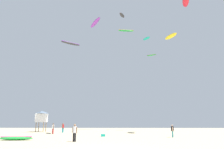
{
  "coord_description": "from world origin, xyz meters",
  "views": [
    {
      "loc": [
        0.76,
        -15.79,
        1.84
      ],
      "look_at": [
        0.0,
        16.21,
        9.03
      ],
      "focal_mm": 34.3,
      "sensor_mm": 36.0,
      "label": 1
    }
  ],
  "objects_px": {
    "person_right": "(63,127)",
    "kite_aloft_3": "(122,15)",
    "person_left": "(172,130)",
    "kite_grounded_near": "(16,138)",
    "kite_aloft_5": "(95,23)",
    "kite_aloft_1": "(126,31)",
    "person_midground": "(53,128)",
    "kite_aloft_8": "(71,43)",
    "kite_aloft_7": "(146,38)",
    "kite_aloft_4": "(171,36)",
    "person_foreground": "(75,131)",
    "cooler_box": "(103,135)",
    "kite_aloft_6": "(151,55)",
    "lifeguard_tower": "(42,116)",
    "kite_aloft_2": "(186,1)"
  },
  "relations": [
    {
      "from": "person_right",
      "to": "kite_aloft_3",
      "type": "height_order",
      "value": "kite_aloft_3"
    },
    {
      "from": "person_left",
      "to": "kite_grounded_near",
      "type": "distance_m",
      "value": 18.43
    },
    {
      "from": "kite_aloft_5",
      "to": "kite_aloft_3",
      "type": "bearing_deg",
      "value": 47.26
    },
    {
      "from": "kite_aloft_1",
      "to": "person_left",
      "type": "bearing_deg",
      "value": -79.92
    },
    {
      "from": "person_midground",
      "to": "kite_aloft_8",
      "type": "distance_m",
      "value": 16.76
    },
    {
      "from": "kite_aloft_3",
      "to": "kite_aloft_7",
      "type": "xyz_separation_m",
      "value": [
        6.54,
        11.43,
        -0.51
      ]
    },
    {
      "from": "person_left",
      "to": "kite_aloft_4",
      "type": "relative_size",
      "value": 0.48
    },
    {
      "from": "person_foreground",
      "to": "kite_aloft_3",
      "type": "height_order",
      "value": "kite_aloft_3"
    },
    {
      "from": "cooler_box",
      "to": "kite_aloft_5",
      "type": "height_order",
      "value": "kite_aloft_5"
    },
    {
      "from": "person_left",
      "to": "kite_aloft_6",
      "type": "bearing_deg",
      "value": 93.06
    },
    {
      "from": "person_right",
      "to": "kite_aloft_4",
      "type": "height_order",
      "value": "kite_aloft_4"
    },
    {
      "from": "person_foreground",
      "to": "cooler_box",
      "type": "bearing_deg",
      "value": -175.51
    },
    {
      "from": "kite_aloft_6",
      "to": "kite_aloft_1",
      "type": "bearing_deg",
      "value": 144.32
    },
    {
      "from": "cooler_box",
      "to": "person_left",
      "type": "bearing_deg",
      "value": -8.54
    },
    {
      "from": "lifeguard_tower",
      "to": "kite_aloft_5",
      "type": "bearing_deg",
      "value": -37.98
    },
    {
      "from": "kite_aloft_2",
      "to": "kite_aloft_8",
      "type": "xyz_separation_m",
      "value": [
        -22.71,
        2.09,
        -7.73
      ]
    },
    {
      "from": "person_right",
      "to": "lifeguard_tower",
      "type": "distance_m",
      "value": 6.75
    },
    {
      "from": "kite_grounded_near",
      "to": "lifeguard_tower",
      "type": "xyz_separation_m",
      "value": [
        -4.71,
        20.8,
        2.86
      ]
    },
    {
      "from": "kite_aloft_2",
      "to": "person_left",
      "type": "bearing_deg",
      "value": -123.85
    },
    {
      "from": "person_midground",
      "to": "kite_aloft_6",
      "type": "bearing_deg",
      "value": -2.1
    },
    {
      "from": "person_foreground",
      "to": "lifeguard_tower",
      "type": "bearing_deg",
      "value": -132.48
    },
    {
      "from": "person_right",
      "to": "kite_aloft_2",
      "type": "xyz_separation_m",
      "value": [
        23.57,
        -2.75,
        23.94
      ]
    },
    {
      "from": "lifeguard_tower",
      "to": "kite_aloft_5",
      "type": "xyz_separation_m",
      "value": [
        11.62,
        -9.08,
        16.18
      ]
    },
    {
      "from": "person_right",
      "to": "kite_aloft_7",
      "type": "xyz_separation_m",
      "value": [
        17.73,
        11.25,
        21.96
      ]
    },
    {
      "from": "person_left",
      "to": "kite_aloft_6",
      "type": "distance_m",
      "value": 27.05
    },
    {
      "from": "person_right",
      "to": "kite_grounded_near",
      "type": "bearing_deg",
      "value": 115.84
    },
    {
      "from": "person_right",
      "to": "kite_grounded_near",
      "type": "relative_size",
      "value": 0.49
    },
    {
      "from": "lifeguard_tower",
      "to": "kite_aloft_1",
      "type": "height_order",
      "value": "kite_aloft_1"
    },
    {
      "from": "person_left",
      "to": "lifeguard_tower",
      "type": "relative_size",
      "value": 0.38
    },
    {
      "from": "person_midground",
      "to": "person_left",
      "type": "height_order",
      "value": "person_midground"
    },
    {
      "from": "person_left",
      "to": "lifeguard_tower",
      "type": "distance_m",
      "value": 27.63
    },
    {
      "from": "kite_aloft_4",
      "to": "kite_aloft_5",
      "type": "relative_size",
      "value": 0.73
    },
    {
      "from": "person_right",
      "to": "kite_aloft_7",
      "type": "height_order",
      "value": "kite_aloft_7"
    },
    {
      "from": "person_midground",
      "to": "person_foreground",
      "type": "bearing_deg",
      "value": -103.5
    },
    {
      "from": "kite_aloft_1",
      "to": "kite_aloft_7",
      "type": "relative_size",
      "value": 1.64
    },
    {
      "from": "kite_aloft_2",
      "to": "kite_aloft_6",
      "type": "xyz_separation_m",
      "value": [
        -5.14,
        11.55,
        -7.26
      ]
    },
    {
      "from": "person_right",
      "to": "kite_aloft_5",
      "type": "relative_size",
      "value": 0.39
    },
    {
      "from": "person_right",
      "to": "kite_aloft_8",
      "type": "relative_size",
      "value": 0.44
    },
    {
      "from": "kite_aloft_4",
      "to": "kite_aloft_8",
      "type": "height_order",
      "value": "kite_aloft_8"
    },
    {
      "from": "person_foreground",
      "to": "kite_aloft_5",
      "type": "relative_size",
      "value": 0.38
    },
    {
      "from": "kite_aloft_2",
      "to": "kite_aloft_7",
      "type": "height_order",
      "value": "kite_aloft_2"
    },
    {
      "from": "kite_aloft_1",
      "to": "kite_aloft_4",
      "type": "xyz_separation_m",
      "value": [
        7.13,
        -17.67,
        -9.12
      ]
    },
    {
      "from": "kite_aloft_6",
      "to": "kite_aloft_7",
      "type": "bearing_deg",
      "value": 105.82
    },
    {
      "from": "lifeguard_tower",
      "to": "kite_aloft_8",
      "type": "distance_m",
      "value": 16.04
    },
    {
      "from": "person_foreground",
      "to": "kite_grounded_near",
      "type": "xyz_separation_m",
      "value": [
        -6.53,
        1.66,
        -0.79
      ]
    },
    {
      "from": "cooler_box",
      "to": "kite_aloft_5",
      "type": "bearing_deg",
      "value": 109.34
    },
    {
      "from": "person_midground",
      "to": "kite_aloft_1",
      "type": "relative_size",
      "value": 0.39
    },
    {
      "from": "person_midground",
      "to": "kite_aloft_1",
      "type": "height_order",
      "value": "kite_aloft_1"
    },
    {
      "from": "kite_aloft_7",
      "to": "lifeguard_tower",
      "type": "bearing_deg",
      "value": -161.57
    },
    {
      "from": "kite_grounded_near",
      "to": "kite_aloft_1",
      "type": "xyz_separation_m",
      "value": [
        13.26,
        30.24,
        25.77
      ]
    }
  ]
}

